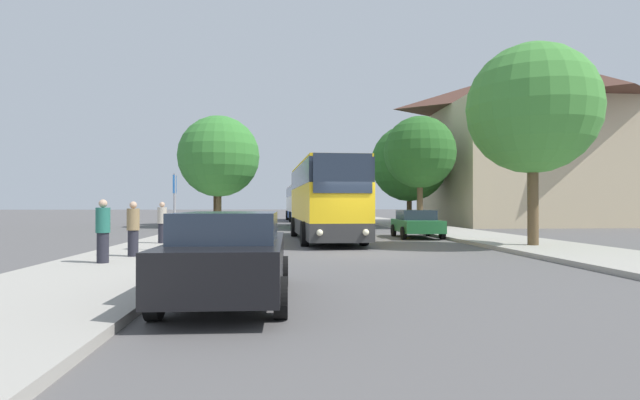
{
  "coord_description": "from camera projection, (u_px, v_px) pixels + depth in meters",
  "views": [
    {
      "loc": [
        -2.89,
        -16.87,
        1.67
      ],
      "look_at": [
        -0.2,
        16.11,
        1.97
      ],
      "focal_mm": 28.0,
      "sensor_mm": 36.0,
      "label": 1
    }
  ],
  "objects": [
    {
      "name": "tree_right_far",
      "position": [
        420.0,
        152.0,
        34.62
      ],
      "size": [
        5.0,
        5.0,
        7.67
      ],
      "color": "brown",
      "rests_on": "sidewalk_right"
    },
    {
      "name": "tree_left_near",
      "position": [
        216.0,
        163.0,
        40.62
      ],
      "size": [
        4.92,
        4.92,
        7.39
      ],
      "color": "#47331E",
      "rests_on": "sidewalk_left"
    },
    {
      "name": "pedestrian_waiting_far",
      "position": [
        162.0,
        222.0,
        19.64
      ],
      "size": [
        0.36,
        0.36,
        1.62
      ],
      "rotation": [
        0.0,
        0.0,
        4.48
      ],
      "color": "#23232D",
      "rests_on": "sidewalk_left"
    },
    {
      "name": "sidewalk_left",
      "position": [
        155.0,
        253.0,
        16.46
      ],
      "size": [
        4.0,
        120.0,
        0.15
      ],
      "primitive_type": "cube",
      "color": "#A39E93",
      "rests_on": "ground_plane"
    },
    {
      "name": "bus_stop_sign",
      "position": [
        175.0,
        203.0,
        16.46
      ],
      "size": [
        0.08,
        0.45,
        2.54
      ],
      "color": "gray",
      "rests_on": "sidewalk_left"
    },
    {
      "name": "bus_front",
      "position": [
        325.0,
        200.0,
        23.13
      ],
      "size": [
        2.99,
        10.48,
        3.56
      ],
      "rotation": [
        0.0,
        0.0,
        0.04
      ],
      "color": "#2D2D2D",
      "rests_on": "ground_plane"
    },
    {
      "name": "tree_right_mid",
      "position": [
        533.0,
        109.0,
        18.77
      ],
      "size": [
        4.89,
        4.89,
        7.59
      ],
      "color": "brown",
      "rests_on": "sidewalk_right"
    },
    {
      "name": "bus_middle",
      "position": [
        312.0,
        203.0,
        36.46
      ],
      "size": [
        2.86,
        10.63,
        3.29
      ],
      "rotation": [
        0.0,
        0.0,
        -0.02
      ],
      "color": "#238942",
      "rests_on": "ground_plane"
    },
    {
      "name": "tree_left_far",
      "position": [
        219.0,
        156.0,
        36.05
      ],
      "size": [
        5.86,
        5.86,
        7.94
      ],
      "color": "brown",
      "rests_on": "sidewalk_left"
    },
    {
      "name": "parked_car_right_near",
      "position": [
        416.0,
        223.0,
        25.07
      ],
      "size": [
        2.21,
        4.25,
        1.39
      ],
      "rotation": [
        0.0,
        0.0,
        3.1
      ],
      "color": "#236B38",
      "rests_on": "ground_plane"
    },
    {
      "name": "pedestrian_waiting_near",
      "position": [
        103.0,
        231.0,
        12.99
      ],
      "size": [
        0.36,
        0.36,
        1.66
      ],
      "rotation": [
        0.0,
        0.0,
        3.65
      ],
      "color": "#23232D",
      "rests_on": "sidewalk_left"
    },
    {
      "name": "pedestrian_walking_back",
      "position": [
        133.0,
        229.0,
        14.64
      ],
      "size": [
        0.36,
        0.36,
        1.61
      ],
      "rotation": [
        0.0,
        0.0,
        3.33
      ],
      "color": "#23232D",
      "rests_on": "sidewalk_left"
    },
    {
      "name": "bus_rear",
      "position": [
        301.0,
        202.0,
        51.28
      ],
      "size": [
        3.12,
        11.2,
        3.54
      ],
      "rotation": [
        0.0,
        0.0,
        0.03
      ],
      "color": "#2D519E",
      "rests_on": "ground_plane"
    },
    {
      "name": "tree_right_near",
      "position": [
        409.0,
        163.0,
        39.41
      ],
      "size": [
        6.06,
        6.06,
        7.84
      ],
      "color": "#47331E",
      "rests_on": "sidewalk_right"
    },
    {
      "name": "building_right_background",
      "position": [
        551.0,
        143.0,
        41.91
      ],
      "size": [
        19.13,
        14.08,
        13.7
      ],
      "color": "#C6B28E",
      "rests_on": "ground_plane"
    },
    {
      "name": "ground_plane",
      "position": [
        364.0,
        253.0,
        17.03
      ],
      "size": [
        300.0,
        300.0,
        0.0
      ],
      "primitive_type": "plane",
      "color": "#565454",
      "rests_on": "ground"
    },
    {
      "name": "parked_car_left_curb",
      "position": [
        230.0,
        254.0,
        8.64
      ],
      "size": [
        2.08,
        4.71,
        1.54
      ],
      "rotation": [
        0.0,
        0.0,
        -0.02
      ],
      "color": "black",
      "rests_on": "ground_plane"
    },
    {
      "name": "sidewalk_right",
      "position": [
        560.0,
        250.0,
        17.6
      ],
      "size": [
        4.0,
        120.0,
        0.15
      ],
      "primitive_type": "cube",
      "color": "#A39E93",
      "rests_on": "ground_plane"
    }
  ]
}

